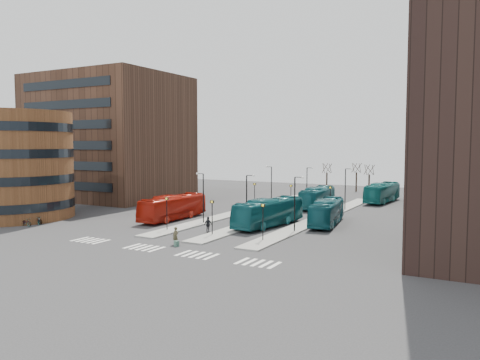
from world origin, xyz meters
The scene contains 23 objects.
ground centered at (0.00, 0.00, 0.00)m, with size 160.00×160.00×0.00m, color #2A2A2C.
island_left centered at (-4.00, 30.00, 0.07)m, with size 2.50×45.00×0.15m, color gray.
island_mid centered at (2.00, 30.00, 0.07)m, with size 2.50×45.00×0.15m, color gray.
island_right centered at (8.00, 30.00, 0.07)m, with size 2.50×45.00×0.15m, color gray.
suitcase centered at (1.39, 5.89, 0.27)m, with size 0.43×0.34×0.54m, color navy.
red_bus centered at (-8.53, 18.73, 1.60)m, with size 2.69×11.51×3.21m, color #AD1A0D.
teal_bus_a centered at (4.39, 20.30, 1.65)m, with size 2.78×11.87×3.31m, color #12565D.
teal_bus_b centered at (4.13, 38.50, 1.60)m, with size 2.69×11.48×3.20m, color #12545D.
teal_bus_c centered at (10.14, 24.66, 1.53)m, with size 2.57×10.99×3.06m, color #12515B.
teal_bus_d centered at (11.48, 50.22, 1.65)m, with size 2.77×11.84×3.30m, color #156C6B.
traveller centered at (0.88, 6.43, 0.88)m, with size 0.64×0.42×1.75m, color #4A432C.
commuter_a centered at (-7.91, 18.78, 0.76)m, with size 0.74×0.58×1.52m, color black.
commuter_b centered at (0.24, 13.30, 0.89)m, with size 1.04×0.43×1.78m, color black.
commuter_c centered at (2.02, 16.57, 0.85)m, with size 1.10×0.63×1.70m, color black.
bicycle_near centered at (-21.00, 6.32, 0.47)m, with size 0.62×1.79×0.94m, color gray.
bicycle_mid centered at (-21.00, 7.90, 0.49)m, with size 0.46×1.64×0.98m, color gray.
bicycle_far centered at (-21.00, 7.79, 0.46)m, with size 0.61×1.74×0.92m, color gray.
crosswalk_stripes centered at (1.75, 4.00, 0.01)m, with size 22.35×2.40×0.01m.
round_building centered at (-28.00, 10.00, 6.99)m, with size 15.16×15.16×14.00m.
office_block centered at (-34.00, 33.98, 11.00)m, with size 25.00×20.12×22.00m.
sign_poles centered at (1.60, 23.00, 2.41)m, with size 12.45×22.12×3.65m.
lamp_posts centered at (2.64, 28.00, 3.58)m, with size 14.04×20.24×6.12m.
bare_trees centered at (2.67, 62.67, 2.72)m, with size 10.97×8.14×5.90m.
Camera 1 is at (27.74, -29.93, 9.75)m, focal length 35.00 mm.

